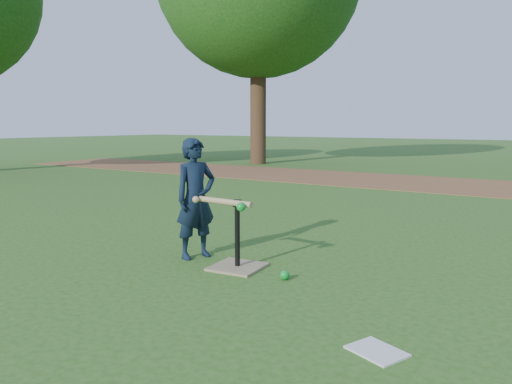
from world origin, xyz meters
The scene contains 7 objects.
ground centered at (0.00, 0.00, 0.00)m, with size 80.00×80.00×0.00m, color #285116.
dirt_strip centered at (0.00, 7.50, 0.01)m, with size 24.00×3.00×0.01m, color brown.
child centered at (-0.31, 0.22, 0.57)m, with size 0.42×0.27×1.14m, color black.
wiffle_ball_ground centered at (0.75, 0.08, 0.04)m, with size 0.08×0.08×0.08m, color #0D962A.
clipboard centered at (1.84, -0.77, 0.01)m, with size 0.30×0.23×0.01m, color silver.
batting_tee centered at (0.23, 0.14, 0.11)m, with size 0.47×0.47×0.61m.
swing_action centered at (0.12, 0.10, 0.59)m, with size 0.63×0.16×0.09m.
Camera 1 is at (2.74, -3.37, 1.28)m, focal length 35.00 mm.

